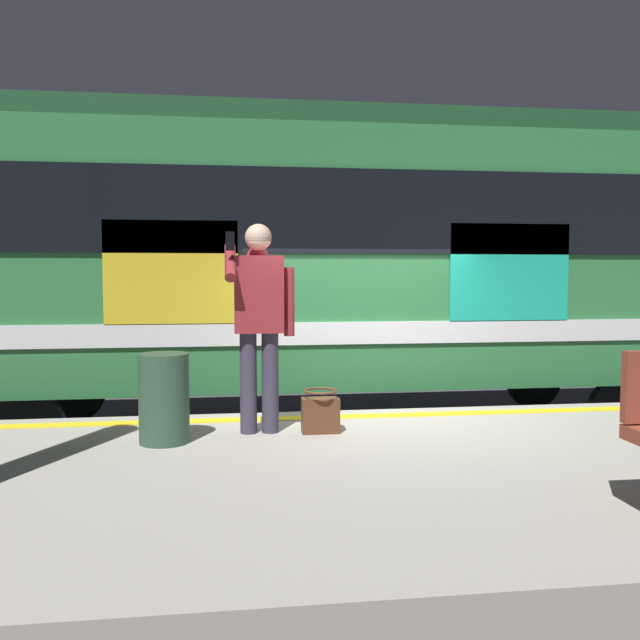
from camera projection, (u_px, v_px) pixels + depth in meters
name	position (u px, v px, depth m)	size (l,w,h in m)	color
ground_plane	(374.00, 502.00, 6.61)	(24.64, 24.64, 0.00)	#3D3D3F
platform	(432.00, 528.00, 4.73)	(15.01, 3.75, 0.92)	#9E998E
safety_line	(381.00, 415.00, 6.25)	(14.71, 0.16, 0.01)	yellow
track_rail_near	(347.00, 453.00, 8.09)	(19.52, 0.08, 0.16)	slate
track_rail_far	(329.00, 426.00, 9.50)	(19.52, 0.08, 0.16)	slate
train_carriage	(326.00, 253.00, 8.60)	(10.45, 2.94, 3.91)	#2D723F
passenger	(259.00, 310.00, 5.54)	(0.57, 0.55, 1.73)	#383347
handbag	(320.00, 413.00, 5.59)	(0.31, 0.28, 0.36)	#59331E
trash_bin	(164.00, 398.00, 5.25)	(0.39, 0.39, 0.70)	#2D4C38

